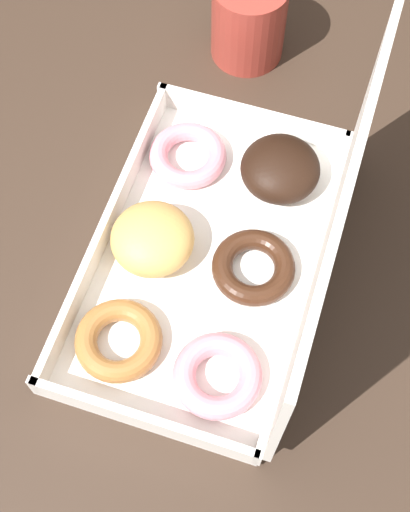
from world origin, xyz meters
name	(u,v)px	position (x,y,z in m)	size (l,w,h in m)	color
ground_plane	(211,395)	(0.00, 0.00, 0.00)	(8.00, 8.00, 0.00)	#564C44
dining_table	(215,267)	(0.00, 0.00, 0.60)	(0.99, 0.78, 0.72)	#38281E
donut_box	(228,244)	(0.04, 0.03, 0.76)	(0.39, 0.24, 0.24)	white
coffee_mug	(249,19)	(-0.26, -0.04, 0.77)	(0.09, 0.09, 0.11)	#A3382D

